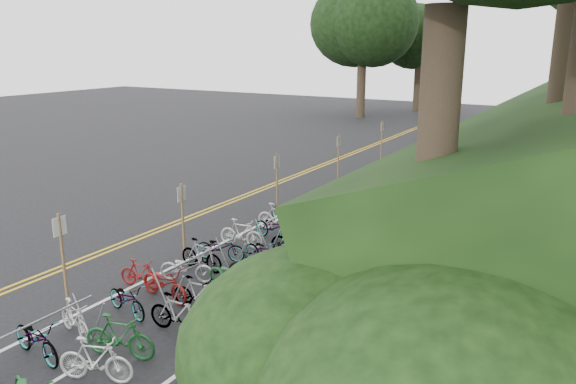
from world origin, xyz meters
The scene contains 9 objects.
ground centered at (0.00, 0.00, 0.00)m, with size 120.00×120.00×0.00m, color black.
road_markings centered at (0.63, 10.10, 0.00)m, with size 7.47×80.00×0.01m.
red_curb centered at (5.70, 12.00, 0.05)m, with size 0.25×28.00×0.10m, color maroon.
bike_rack_front centered at (2.41, -2.05, 0.84)m, with size 1.12×3.31×1.13m.
bike_racks_rest centered at (3.00, 13.00, 0.85)m, with size 1.14×23.00×1.17m.
signpost_near centered at (0.68, 0.21, 1.56)m, with size 0.08×0.40×2.75m.
signposts_rest centered at (0.60, 14.00, 1.43)m, with size 0.08×18.40×2.50m.
bike_front centered at (1.23, 2.34, 0.43)m, with size 1.42×0.40×0.85m, color maroon.
bike_valet centered at (2.96, 3.86, 0.49)m, with size 3.40×15.23×1.08m.
Camera 1 is at (12.72, -8.60, 6.95)m, focal length 35.00 mm.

